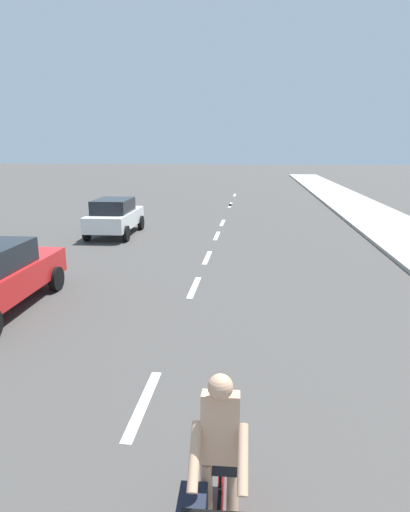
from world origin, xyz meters
The scene contains 12 objects.
ground_plane centered at (0.00, 20.00, 0.00)m, with size 160.00×160.00×0.00m, color #423F3D.
sidewalk_strip centered at (8.00, 22.00, 0.07)m, with size 3.60×80.00×0.14m, color #9E998E.
lane_stripe_2 centered at (0.00, 7.15, 0.00)m, with size 0.16×1.80×0.01m, color white.
lane_stripe_3 centered at (0.00, 12.60, 0.00)m, with size 0.16×1.80×0.01m, color white.
lane_stripe_4 centered at (0.00, 15.85, 0.00)m, with size 0.16×1.80×0.01m, color white.
lane_stripe_5 centered at (0.00, 19.61, 0.00)m, with size 0.16×1.80×0.01m, color white.
lane_stripe_6 centered at (0.00, 22.90, 0.00)m, with size 0.16×1.80×0.01m, color white.
lane_stripe_7 centered at (0.00, 29.46, 0.00)m, with size 0.16×1.80×0.01m, color white.
lane_stripe_8 centered at (0.00, 30.15, 0.00)m, with size 0.16×1.80×0.01m, color white.
lane_stripe_9 centered at (0.00, 35.97, 0.00)m, with size 0.16×1.80×0.01m, color white.
cyclist centered at (1.26, 4.87, 0.83)m, with size 0.63×1.71×1.82m.
parked_car_white centered at (-4.36, 19.29, 0.83)m, with size 1.89×3.89×1.57m.
Camera 1 is at (1.54, 1.71, 3.67)m, focal length 30.03 mm.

